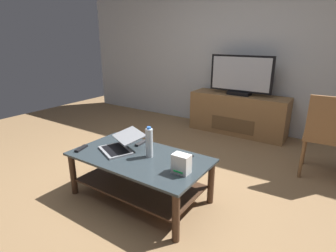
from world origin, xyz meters
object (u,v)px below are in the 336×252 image
object	(u,v)px
media_cabinet	(238,114)
soundbar_remote	(81,148)
dining_chair	(327,133)
tv_remote	(141,143)
laptop	(121,144)
coffee_table	(140,169)
router_box	(181,164)
water_bottle_near	(149,143)
television	(241,76)
cell_phone	(186,157)

from	to	relation	value
media_cabinet	soundbar_remote	world-z (taller)	media_cabinet
dining_chair	tv_remote	world-z (taller)	dining_chair
laptop	tv_remote	xyz separation A→B (m)	(0.06, 0.23, -0.05)
coffee_table	router_box	bearing A→B (deg)	-6.62
media_cabinet	water_bottle_near	xyz separation A→B (m)	(-0.03, -2.27, 0.26)
coffee_table	water_bottle_near	distance (m)	0.29
television	soundbar_remote	distance (m)	2.62
media_cabinet	router_box	bearing A→B (deg)	-81.09
laptop	tv_remote	bearing A→B (deg)	75.29
water_bottle_near	soundbar_remote	bearing A→B (deg)	-159.94
coffee_table	tv_remote	size ratio (longest dim) A/B	7.99
dining_chair	router_box	world-z (taller)	dining_chair
router_box	cell_phone	size ratio (longest dim) A/B	1.13
dining_chair	cell_phone	distance (m)	1.57
cell_phone	soundbar_remote	xyz separation A→B (m)	(-0.94, -0.41, 0.01)
tv_remote	soundbar_remote	world-z (taller)	same
soundbar_remote	television	bearing A→B (deg)	59.23
television	tv_remote	size ratio (longest dim) A/B	6.01
laptop	soundbar_remote	xyz separation A→B (m)	(-0.33, -0.20, -0.05)
dining_chair	cell_phone	bearing A→B (deg)	-130.61
coffee_table	television	bearing A→B (deg)	87.20
media_cabinet	soundbar_remote	size ratio (longest dim) A/B	9.38
water_bottle_near	tv_remote	distance (m)	0.35
cell_phone	router_box	bearing A→B (deg)	-52.97
tv_remote	soundbar_remote	xyz separation A→B (m)	(-0.39, -0.43, 0.00)
coffee_table	television	size ratio (longest dim) A/B	1.33
router_box	soundbar_remote	xyz separation A→B (m)	(-1.05, -0.14, -0.07)
dining_chair	router_box	size ratio (longest dim) A/B	5.85
dining_chair	water_bottle_near	distance (m)	1.88
dining_chair	router_box	bearing A→B (deg)	-121.91
television	laptop	distance (m)	2.35
water_bottle_near	cell_phone	distance (m)	0.36
television	water_bottle_near	world-z (taller)	television
coffee_table	router_box	world-z (taller)	router_box
router_box	coffee_table	bearing A→B (deg)	173.38
router_box	tv_remote	xyz separation A→B (m)	(-0.66, 0.30, -0.07)
media_cabinet	television	world-z (taller)	television
dining_chair	television	bearing A→B (deg)	144.95
dining_chair	cell_phone	xyz separation A→B (m)	(-1.02, -1.19, -0.08)
television	media_cabinet	bearing A→B (deg)	90.00
media_cabinet	router_box	xyz separation A→B (m)	(0.37, -2.37, 0.20)
television	cell_phone	size ratio (longest dim) A/B	6.87
coffee_table	cell_phone	xyz separation A→B (m)	(0.37, 0.21, 0.14)
cell_phone	tv_remote	world-z (taller)	tv_remote
laptop	cell_phone	size ratio (longest dim) A/B	3.43
soundbar_remote	coffee_table	bearing A→B (deg)	3.34
router_box	cell_phone	distance (m)	0.30
media_cabinet	dining_chair	world-z (taller)	dining_chair
coffee_table	cell_phone	world-z (taller)	cell_phone
laptop	water_bottle_near	bearing A→B (deg)	6.11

